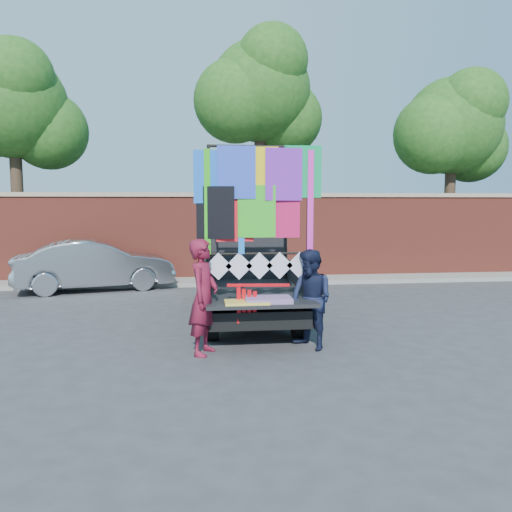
{
  "coord_description": "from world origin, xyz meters",
  "views": [
    {
      "loc": [
        -1.02,
        -7.95,
        2.29
      ],
      "look_at": [
        -0.07,
        0.14,
        1.43
      ],
      "focal_mm": 35.0,
      "sensor_mm": 36.0,
      "label": 1
    }
  ],
  "objects": [
    {
      "name": "brick_wall",
      "position": [
        0.0,
        7.0,
        1.33
      ],
      "size": [
        30.0,
        0.45,
        2.61
      ],
      "color": "#95392B",
      "rests_on": "ground"
    },
    {
      "name": "tree_mid",
      "position": [
        1.02,
        8.12,
        5.7
      ],
      "size": [
        4.2,
        3.3,
        7.73
      ],
      "color": "#38281C",
      "rests_on": "ground"
    },
    {
      "name": "woman",
      "position": [
        -0.94,
        -0.47,
        0.88
      ],
      "size": [
        0.62,
        0.75,
        1.76
      ],
      "primitive_type": "imported",
      "rotation": [
        0.0,
        0.0,
        1.2
      ],
      "color": "maroon",
      "rests_on": "ground"
    },
    {
      "name": "pickup_truck",
      "position": [
        -0.06,
        2.29,
        0.81
      ],
      "size": [
        2.02,
        5.07,
        3.19
      ],
      "color": "black",
      "rests_on": "ground"
    },
    {
      "name": "man",
      "position": [
        0.74,
        -0.38,
        0.79
      ],
      "size": [
        0.9,
        0.96,
        1.58
      ],
      "primitive_type": "imported",
      "rotation": [
        0.0,
        0.0,
        -1.04
      ],
      "color": "#151C36",
      "rests_on": "ground"
    },
    {
      "name": "tree_left",
      "position": [
        -6.48,
        8.12,
        5.12
      ],
      "size": [
        4.2,
        3.3,
        7.05
      ],
      "color": "#38281C",
      "rests_on": "ground"
    },
    {
      "name": "sedan",
      "position": [
        -3.74,
        5.6,
        0.67
      ],
      "size": [
        4.28,
        2.35,
        1.34
      ],
      "primitive_type": "imported",
      "rotation": [
        0.0,
        0.0,
        1.82
      ],
      "color": "#A2A4A9",
      "rests_on": "ground"
    },
    {
      "name": "ground",
      "position": [
        0.0,
        0.0,
        0.0
      ],
      "size": [
        90.0,
        90.0,
        0.0
      ],
      "primitive_type": "plane",
      "color": "#38383A",
      "rests_on": "ground"
    },
    {
      "name": "tree_right",
      "position": [
        7.52,
        8.12,
        4.75
      ],
      "size": [
        4.2,
        3.3,
        6.62
      ],
      "color": "#38281C",
      "rests_on": "ground"
    },
    {
      "name": "streamer_bundle",
      "position": [
        -0.21,
        -0.43,
        0.85
      ],
      "size": [
        0.97,
        0.14,
        0.66
      ],
      "color": "red",
      "rests_on": "ground"
    },
    {
      "name": "curb",
      "position": [
        0.0,
        6.3,
        0.06
      ],
      "size": [
        30.0,
        1.2,
        0.12
      ],
      "primitive_type": "cube",
      "color": "gray",
      "rests_on": "ground"
    }
  ]
}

